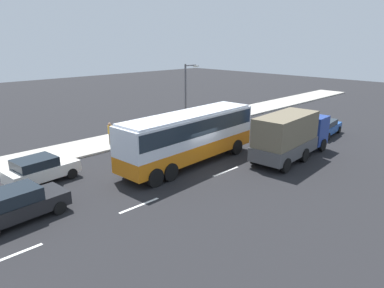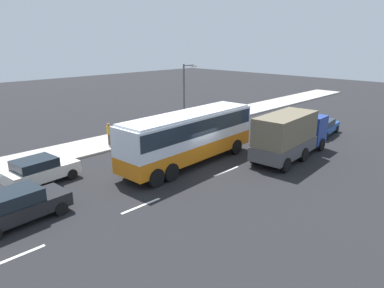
{
  "view_description": "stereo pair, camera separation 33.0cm",
  "coord_description": "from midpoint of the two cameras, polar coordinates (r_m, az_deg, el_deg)",
  "views": [
    {
      "loc": [
        -15.58,
        -15.29,
        8.05
      ],
      "look_at": [
        -0.15,
        0.42,
        1.42
      ],
      "focal_mm": 32.39,
      "sensor_mm": 36.0,
      "label": 1
    },
    {
      "loc": [
        -15.81,
        -15.06,
        8.05
      ],
      "look_at": [
        -0.15,
        0.42,
        1.42
      ],
      "focal_mm": 32.39,
      "sensor_mm": 36.0,
      "label": 2
    }
  ],
  "objects": [
    {
      "name": "lane_centreline",
      "position": [
        19.72,
        -1.89,
        -7.34
      ],
      "size": [
        31.3,
        0.16,
        0.01
      ],
      "color": "white",
      "rests_on": "ground_plane"
    },
    {
      "name": "street_lamp",
      "position": [
        31.9,
        -1.39,
        8.66
      ],
      "size": [
        1.64,
        0.24,
        5.86
      ],
      "color": "#47474C",
      "rests_on": "sidewalk_curb"
    },
    {
      "name": "cargo_truck",
      "position": [
        25.11,
        15.5,
        1.58
      ],
      "size": [
        7.8,
        2.98,
        3.27
      ],
      "rotation": [
        0.0,
        0.0,
        0.07
      ],
      "color": "navy",
      "rests_on": "ground_plane"
    },
    {
      "name": "pedestrian_near_curb",
      "position": [
        31.53,
        -4.66,
        3.94
      ],
      "size": [
        0.32,
        0.32,
        1.63
      ],
      "rotation": [
        0.0,
        0.0,
        5.8
      ],
      "color": "#38334C",
      "rests_on": "sidewalk_curb"
    },
    {
      "name": "pedestrian_at_crossing",
      "position": [
        27.72,
        -13.86,
        1.9
      ],
      "size": [
        0.32,
        0.32,
        1.77
      ],
      "rotation": [
        0.0,
        0.0,
        6.26
      ],
      "color": "brown",
      "rests_on": "sidewalk_curb"
    },
    {
      "name": "ground_plane",
      "position": [
        23.27,
        0.58,
        -3.49
      ],
      "size": [
        120.0,
        120.0,
        0.0
      ],
      "primitive_type": "plane",
      "color": "black"
    },
    {
      "name": "sidewalk_curb",
      "position": [
        29.72,
        -11.65,
        0.83
      ],
      "size": [
        80.0,
        4.0,
        0.15
      ],
      "primitive_type": "cube",
      "color": "#A8A399",
      "rests_on": "ground_plane"
    },
    {
      "name": "car_blue_saloon",
      "position": [
        32.49,
        20.41,
        2.71
      ],
      "size": [
        4.53,
        2.3,
        1.4
      ],
      "rotation": [
        0.0,
        0.0,
        0.13
      ],
      "color": "#194799",
      "rests_on": "ground_plane"
    },
    {
      "name": "coach_bus",
      "position": [
        22.92,
        -0.84,
        1.86
      ],
      "size": [
        10.86,
        3.17,
        3.49
      ],
      "rotation": [
        0.0,
        0.0,
        0.05
      ],
      "color": "orange",
      "rests_on": "ground_plane"
    },
    {
      "name": "car_black_sedan",
      "position": [
        17.93,
        -27.26,
        -9.0
      ],
      "size": [
        4.45,
        2.18,
        1.59
      ],
      "rotation": [
        0.0,
        0.0,
        0.07
      ],
      "color": "black",
      "rests_on": "ground_plane"
    },
    {
      "name": "car_white_minivan",
      "position": [
        22.06,
        -24.11,
        -3.92
      ],
      "size": [
        4.17,
        2.27,
        1.55
      ],
      "rotation": [
        0.0,
        0.0,
        0.09
      ],
      "color": "white",
      "rests_on": "ground_plane"
    }
  ]
}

